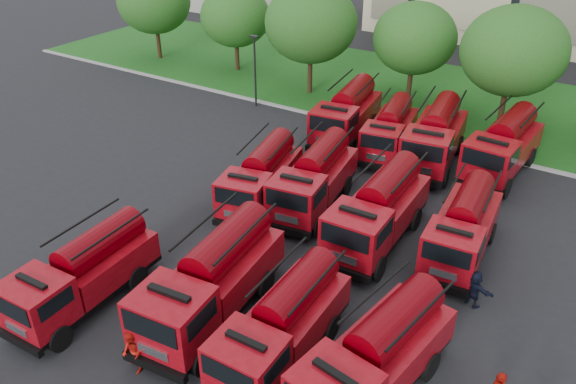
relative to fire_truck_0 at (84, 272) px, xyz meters
name	(u,v)px	position (x,y,z in m)	size (l,w,h in m)	color
ground	(216,279)	(3.37, 3.78, -1.48)	(140.00, 140.00, 0.00)	black
lawn	(430,95)	(3.37, 29.78, -1.42)	(70.00, 16.00, 0.12)	#174C14
curb	(387,132)	(3.37, 21.68, -1.41)	(70.00, 0.30, 0.14)	gray
tree_0	(154,2)	(-20.63, 25.78, 3.54)	(6.30, 6.30, 7.70)	#382314
tree_1	(235,17)	(-12.63, 26.78, 3.07)	(5.71, 5.71, 6.98)	#382314
tree_2	(311,23)	(-4.63, 25.28, 3.87)	(6.72, 6.72, 8.22)	#382314
tree_3	(415,38)	(2.37, 27.78, 3.20)	(5.88, 5.88, 7.19)	#382314
tree_4	(514,51)	(9.37, 26.28, 3.74)	(6.55, 6.55, 8.01)	#382314
lamp_post_0	(255,67)	(-6.63, 20.98, 1.42)	(0.60, 0.25, 5.11)	black
fire_truck_0	(84,272)	(0.00, 0.00, 0.00)	(2.60, 6.56, 2.94)	black
fire_truck_1	(212,280)	(4.68, 2.12, 0.20)	(3.26, 7.57, 3.35)	black
fire_truck_2	(283,324)	(8.10, 1.72, 0.01)	(2.51, 6.54, 2.95)	black
fire_truck_3	(376,357)	(11.46, 2.03, 0.07)	(3.34, 7.03, 3.08)	black
fire_truck_4	(262,177)	(1.45, 10.05, 0.03)	(3.59, 6.93, 3.01)	black
fire_truck_5	(315,178)	(3.90, 11.19, 0.11)	(3.35, 7.23, 3.17)	black
fire_truck_6	(379,210)	(7.91, 10.03, 0.18)	(2.80, 7.31, 3.30)	black
fire_truck_7	(463,227)	(11.50, 11.01, 0.01)	(2.78, 6.67, 2.97)	black
fire_truck_8	(347,113)	(1.42, 19.57, 0.18)	(3.43, 7.52, 3.31)	black
fire_truck_9	(390,130)	(4.59, 19.03, -0.01)	(3.28, 6.71, 2.92)	black
fire_truck_10	(435,136)	(7.33, 19.10, 0.22)	(3.53, 7.68, 3.37)	black
fire_truck_11	(503,146)	(10.98, 19.96, 0.18)	(3.06, 7.41, 3.30)	black
firefighter_1	(136,370)	(4.14, -1.58, -1.48)	(0.82, 0.45, 1.69)	#B5160D
firefighter_4	(243,278)	(4.32, 4.47, -1.48)	(0.79, 0.51, 1.61)	black
firefighter_5	(471,305)	(13.01, 7.99, -1.48)	(1.50, 0.65, 1.62)	black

